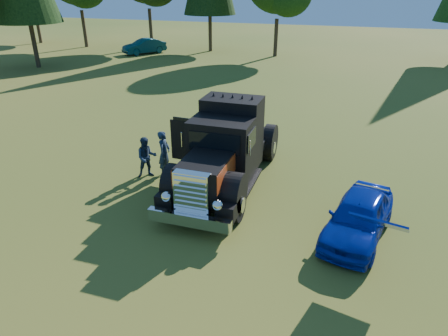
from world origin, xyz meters
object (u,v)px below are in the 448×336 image
spectator_near (164,153)px  distant_teal_car (144,46)px  diamond_t_truck (225,153)px  spectator_far (147,157)px  hotrod_coupe (359,217)px

spectator_near → distant_teal_car: 28.02m
diamond_t_truck → spectator_near: diamond_t_truck is taller
spectator_far → distant_teal_car: size_ratio=0.36×
hotrod_coupe → distant_teal_car: hotrod_coupe is taller
spectator_near → hotrod_coupe: bearing=-108.8°
diamond_t_truck → spectator_far: size_ratio=4.62×
distant_teal_car → hotrod_coupe: bearing=-17.3°
diamond_t_truck → distant_teal_car: size_ratio=1.66×
spectator_near → spectator_far: 0.66m
diamond_t_truck → spectator_far: bearing=-176.4°
hotrod_coupe → spectator_far: size_ratio=2.73×
diamond_t_truck → distant_teal_car: 29.45m
hotrod_coupe → spectator_near: bearing=163.9°
hotrod_coupe → spectator_far: (-7.55, 1.65, 0.13)m
diamond_t_truck → spectator_near: bearing=175.9°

